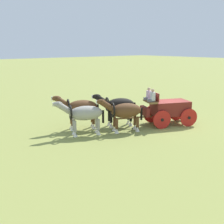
# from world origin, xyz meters

# --- Properties ---
(ground_plane) EXTENTS (220.00, 220.00, 0.00)m
(ground_plane) POSITION_xyz_m (0.00, 0.00, 0.00)
(ground_plane) COLOR olive
(show_wagon) EXTENTS (5.36, 3.04, 2.63)m
(show_wagon) POSITION_xyz_m (0.16, -0.07, 1.17)
(show_wagon) COLOR maroon
(show_wagon) RESTS_ON ground
(draft_horse_rear_near) EXTENTS (2.93, 1.73, 2.18)m
(draft_horse_rear_near) POSITION_xyz_m (3.54, -0.85, 1.32)
(draft_horse_rear_near) COLOR brown
(draft_horse_rear_near) RESTS_ON ground
(draft_horse_rear_off) EXTENTS (2.93, 1.73, 2.28)m
(draft_horse_rear_off) POSITION_xyz_m (3.02, -2.04, 1.40)
(draft_horse_rear_off) COLOR black
(draft_horse_rear_off) RESTS_ON ground
(draft_horse_lead_near) EXTENTS (2.98, 1.74, 2.18)m
(draft_horse_lead_near) POSITION_xyz_m (5.93, -1.90, 1.32)
(draft_horse_lead_near) COLOR #9E998E
(draft_horse_lead_near) RESTS_ON ground
(draft_horse_lead_off) EXTENTS (2.92, 1.72, 2.29)m
(draft_horse_lead_off) POSITION_xyz_m (5.40, -3.09, 1.41)
(draft_horse_lead_off) COLOR brown
(draft_horse_lead_off) RESTS_ON ground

